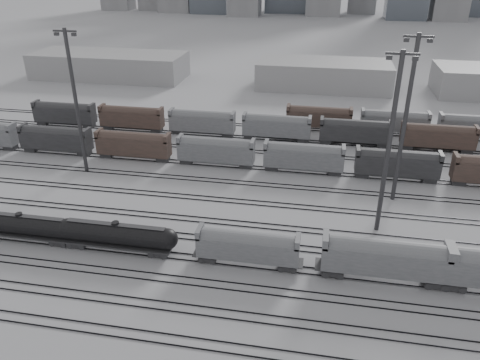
% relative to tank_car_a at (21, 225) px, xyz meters
% --- Properties ---
extents(ground, '(900.00, 900.00, 0.00)m').
position_rel_tank_car_a_xyz_m(ground, '(30.59, -1.00, -2.42)').
color(ground, '#B2B2B7').
rests_on(ground, ground).
extents(tracks, '(220.00, 71.50, 0.16)m').
position_rel_tank_car_a_xyz_m(tracks, '(30.59, 16.50, -2.34)').
color(tracks, black).
rests_on(tracks, ground).
extents(tank_car_a, '(16.94, 2.82, 4.19)m').
position_rel_tank_car_a_xyz_m(tank_car_a, '(0.00, 0.00, 0.00)').
color(tank_car_a, '#242527').
rests_on(tank_car_a, ground).
extents(tank_car_b, '(17.65, 2.94, 4.36)m').
position_rel_tank_car_a_xyz_m(tank_car_b, '(14.72, 0.00, 0.10)').
color(tank_car_b, '#242527').
rests_on(tank_car_b, ground).
extents(hopper_car_a, '(13.65, 2.71, 4.88)m').
position_rel_tank_car_a_xyz_m(hopper_car_a, '(33.19, 0.00, 0.59)').
color(hopper_car_a, '#242527').
rests_on(hopper_car_a, ground).
extents(hopper_car_b, '(15.98, 3.18, 5.72)m').
position_rel_tank_car_a_xyz_m(hopper_car_b, '(50.80, 0.00, 1.11)').
color(hopper_car_b, '#242527').
rests_on(hopper_car_b, ground).
extents(light_mast_b, '(4.23, 0.68, 26.43)m').
position_rel_tank_car_a_xyz_m(light_mast_b, '(-2.25, 23.72, 11.60)').
color(light_mast_b, '#37373A').
rests_on(light_mast_b, ground).
extents(light_mast_c, '(4.28, 0.69, 26.76)m').
position_rel_tank_car_a_xyz_m(light_mast_c, '(50.92, 12.30, 11.77)').
color(light_mast_c, '#37373A').
rests_on(light_mast_c, ground).
extents(light_mast_d, '(4.38, 0.70, 27.37)m').
position_rel_tank_car_a_xyz_m(light_mast_d, '(54.32, 22.79, 12.10)').
color(light_mast_d, '#37373A').
rests_on(light_mast_d, ground).
extents(bg_string_near, '(151.00, 3.00, 5.60)m').
position_rel_tank_car_a_xyz_m(bg_string_near, '(38.59, 31.00, 0.38)').
color(bg_string_near, slate).
rests_on(bg_string_near, ground).
extents(bg_string_mid, '(151.00, 3.00, 5.60)m').
position_rel_tank_car_a_xyz_m(bg_string_mid, '(48.59, 47.00, 0.38)').
color(bg_string_mid, '#242527').
rests_on(bg_string_mid, ground).
extents(bg_string_far, '(66.00, 3.00, 5.60)m').
position_rel_tank_car_a_xyz_m(bg_string_far, '(66.09, 55.00, 0.38)').
color(bg_string_far, '#503A32').
rests_on(bg_string_far, ground).
extents(warehouse_left, '(50.00, 18.00, 8.00)m').
position_rel_tank_car_a_xyz_m(warehouse_left, '(-29.41, 94.00, 1.58)').
color(warehouse_left, '#969699').
rests_on(warehouse_left, ground).
extents(warehouse_mid, '(40.00, 18.00, 8.00)m').
position_rel_tank_car_a_xyz_m(warehouse_mid, '(40.59, 94.00, 1.58)').
color(warehouse_mid, '#969699').
rests_on(warehouse_mid, ground).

